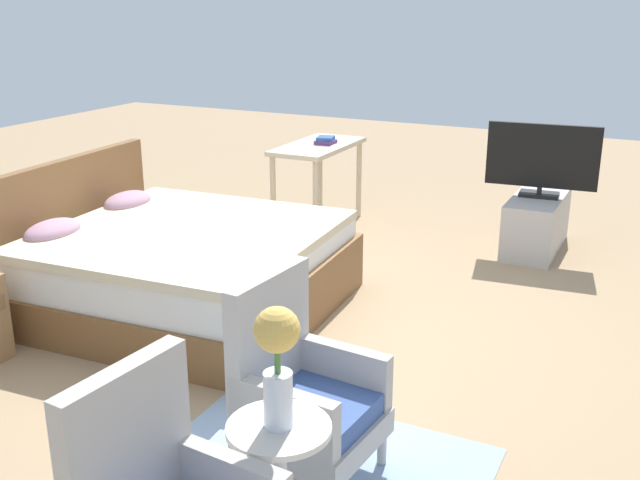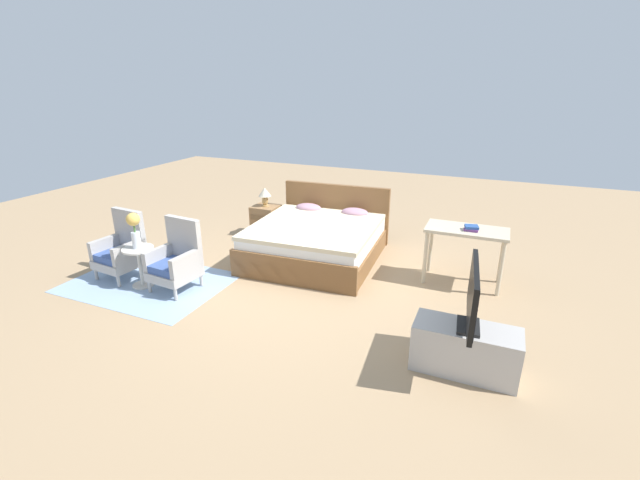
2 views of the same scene
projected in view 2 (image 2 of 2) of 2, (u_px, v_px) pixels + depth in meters
ground_plane at (298, 284)px, 5.79m from camera, size 16.00×16.00×0.00m
floor_rug at (149, 283)px, 5.83m from camera, size 2.10×1.50×0.01m
bed at (318, 240)px, 6.57m from camera, size 1.93×2.11×0.96m
armchair_by_window_left at (122, 250)px, 5.93m from camera, size 0.59×0.59×0.92m
armchair_by_window_right at (177, 261)px, 5.58m from camera, size 0.59×0.59×0.92m
side_table at (140, 262)px, 5.63m from camera, size 0.40×0.40×0.55m
flower_vase at (134, 227)px, 5.46m from camera, size 0.17×0.17×0.48m
nightstand at (266, 220)px, 7.57m from camera, size 0.44×0.41×0.53m
table_lamp at (265, 194)px, 7.40m from camera, size 0.22×0.22×0.33m
tv_stand at (465, 349)px, 4.00m from camera, size 0.96×0.40×0.47m
tv_flatscreen at (472, 297)px, 3.80m from camera, size 0.23×0.91×0.61m
vanity_desk at (466, 237)px, 5.62m from camera, size 1.04×0.52×0.78m
book_stack at (471, 228)px, 5.50m from camera, size 0.19×0.18×0.06m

